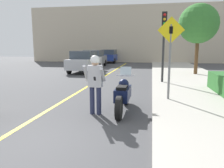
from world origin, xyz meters
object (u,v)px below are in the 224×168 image
motorcycle (123,95)px  crossing_sign (170,50)px  traffic_light (164,34)px  street_tree (198,24)px  parked_car_grey (94,58)px  person_biker (95,79)px  parked_car_blue (109,56)px  parked_car_silver (85,61)px

motorcycle → crossing_sign: bearing=44.4°
traffic_light → street_tree: 4.84m
crossing_sign → street_tree: (2.41, 8.10, 1.68)m
motorcycle → traffic_light: bearing=75.4°
crossing_sign → parked_car_grey: bearing=114.7°
street_tree → motorcycle: bearing=-112.1°
motorcycle → parked_car_grey: (-4.99, 15.40, 0.34)m
person_biker → traffic_light: traffic_light is taller
traffic_light → street_tree: size_ratio=0.76×
parked_car_blue → crossing_sign: bearing=-73.2°
street_tree → parked_car_grey: (-8.85, 5.88, -2.66)m
motorcycle → parked_car_blue: 21.85m
street_tree → parked_car_grey: size_ratio=1.13×
traffic_light → parked_car_silver: size_ratio=0.86×
street_tree → parked_car_silver: (-8.25, 0.65, -2.66)m
crossing_sign → parked_car_blue: bearing=106.8°
person_biker → parked_car_grey: 16.40m
crossing_sign → parked_car_silver: bearing=123.7°
motorcycle → parked_car_blue: size_ratio=0.56×
parked_car_silver → parked_car_grey: (-0.60, 5.23, 0.00)m
person_biker → traffic_light: bearing=69.8°
traffic_light → parked_car_blue: bearing=110.6°
motorcycle → street_tree: 10.70m
motorcycle → parked_car_grey: parked_car_grey is taller
motorcycle → parked_car_silver: 11.08m
crossing_sign → parked_car_grey: size_ratio=0.68×
person_biker → parked_car_grey: (-4.23, 15.84, -0.20)m
crossing_sign → parked_car_grey: crossing_sign is taller
person_biker → parked_car_blue: person_biker is taller
traffic_light → street_tree: street_tree is taller
crossing_sign → parked_car_blue: crossing_sign is taller
motorcycle → person_biker: size_ratio=1.36×
parked_car_silver → crossing_sign: bearing=-56.3°
motorcycle → traffic_light: size_ratio=0.65×
street_tree → crossing_sign: bearing=-106.6°
motorcycle → parked_car_grey: size_ratio=0.56×
motorcycle → parked_car_grey: 16.19m
person_biker → crossing_sign: (2.20, 1.86, 0.78)m
traffic_light → parked_car_blue: 17.11m
motorcycle → crossing_sign: (1.45, 1.42, 1.32)m
traffic_light → parked_car_silver: bearing=140.8°
person_biker → parked_car_grey: bearing=105.0°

